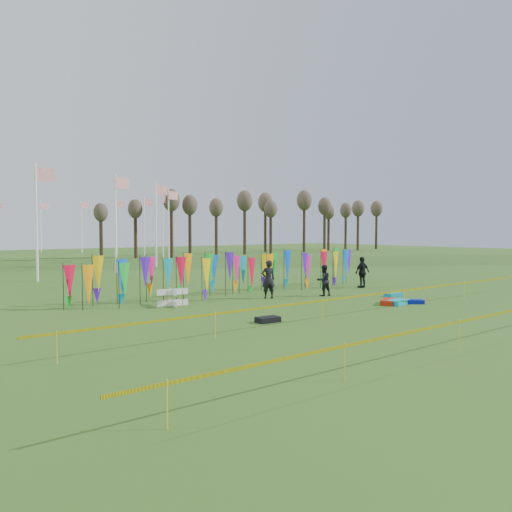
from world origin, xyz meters
TOP-DOWN VIEW (x-y plane):
  - ground at (0.00, 0.00)m, footprint 160.00×160.00m
  - banner_row at (0.28, 6.82)m, footprint 18.64×0.64m
  - caution_tape_near at (-0.22, -1.58)m, footprint 26.00×0.02m
  - caution_tape_far at (-0.22, -7.17)m, footprint 26.00×0.02m
  - tree_line at (32.00, 44.00)m, footprint 53.92×1.92m
  - box_kite at (-4.84, 5.43)m, footprint 0.74×0.74m
  - person_left at (0.31, 4.75)m, footprint 0.85×0.74m
  - person_mid at (3.25, 3.68)m, footprint 0.90×0.66m
  - person_right at (7.81, 4.86)m, footprint 1.14×0.69m
  - kite_bag_turquoise at (3.76, -0.70)m, footprint 1.28×0.81m
  - kite_bag_blue at (4.62, -0.94)m, footprint 1.03×0.96m
  - kite_bag_red at (3.54, -0.31)m, footprint 1.40×1.13m
  - kite_bag_black at (-3.91, -0.36)m, footprint 0.94×0.58m
  - kite_bag_teal at (5.98, 1.22)m, footprint 1.01×0.49m

SIDE VIEW (x-z plane):
  - ground at x=0.00m, z-range 0.00..0.00m
  - kite_bag_teal at x=5.98m, z-range 0.00..0.19m
  - kite_bag_blue at x=4.62m, z-range 0.00..0.20m
  - kite_bag_black at x=-3.91m, z-range 0.00..0.21m
  - kite_bag_red at x=3.54m, z-range 0.00..0.23m
  - kite_bag_turquoise at x=3.76m, z-range 0.00..0.24m
  - box_kite at x=-4.84m, z-range 0.00..0.83m
  - caution_tape_near at x=-0.22m, z-range 0.33..1.23m
  - caution_tape_far at x=-0.22m, z-range 0.33..1.23m
  - person_mid at x=3.25m, z-range 0.00..1.66m
  - person_right at x=7.81m, z-range 0.00..1.90m
  - person_left at x=0.31m, z-range 0.00..1.97m
  - banner_row at x=0.28m, z-range 0.21..2.38m
  - tree_line at x=32.00m, z-range 2.25..10.09m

